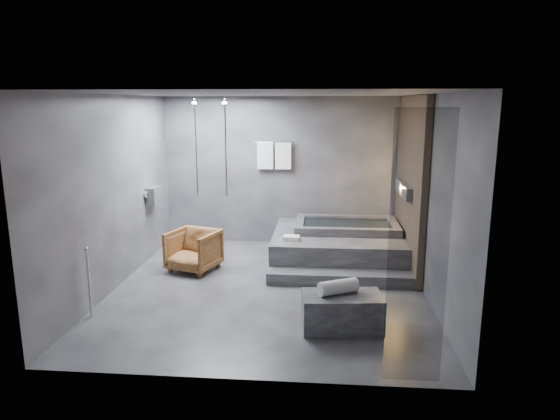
{
  "coord_description": "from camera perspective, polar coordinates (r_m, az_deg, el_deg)",
  "views": [
    {
      "loc": [
        0.76,
        -6.92,
        2.69
      ],
      "look_at": [
        0.14,
        0.3,
        1.12
      ],
      "focal_mm": 32.0,
      "sensor_mm": 36.0,
      "label": 1
    }
  ],
  "objects": [
    {
      "name": "concrete_bench",
      "position": [
        6.19,
        7.08,
        -11.44
      ],
      "size": [
        1.0,
        0.62,
        0.43
      ],
      "primitive_type": "cube",
      "rotation": [
        0.0,
        0.0,
        0.11
      ],
      "color": "#2F2F31",
      "rests_on": "ground"
    },
    {
      "name": "deck_towel",
      "position": [
        8.09,
        1.31,
        -3.21
      ],
      "size": [
        0.27,
        0.21,
        0.07
      ],
      "primitive_type": "cube",
      "rotation": [
        0.0,
        0.0,
        -0.07
      ],
      "color": "white",
      "rests_on": "tub_deck"
    },
    {
      "name": "tub_step",
      "position": [
        7.65,
        6.83,
        -7.72
      ],
      "size": [
        2.2,
        0.36,
        0.18
      ],
      "primitive_type": "cube",
      "color": "#2F2F31",
      "rests_on": "ground"
    },
    {
      "name": "tub_deck",
      "position": [
        8.73,
        6.61,
        -4.09
      ],
      "size": [
        2.2,
        2.0,
        0.5
      ],
      "primitive_type": "cube",
      "color": "#2F2F31",
      "rests_on": "ground"
    },
    {
      "name": "driftwood_chair",
      "position": [
        8.24,
        -9.85,
        -4.55
      ],
      "size": [
        0.91,
        0.93,
        0.67
      ],
      "primitive_type": "imported",
      "rotation": [
        0.0,
        0.0,
        -0.33
      ],
      "color": "#4A2912",
      "rests_on": "ground"
    },
    {
      "name": "room",
      "position": [
        7.24,
        1.96,
        4.61
      ],
      "size": [
        5.0,
        5.04,
        2.82
      ],
      "color": "#2A2A2D",
      "rests_on": "ground"
    },
    {
      "name": "rolled_towel",
      "position": [
        6.1,
        6.66,
        -8.72
      ],
      "size": [
        0.51,
        0.37,
        0.17
      ],
      "primitive_type": "cylinder",
      "rotation": [
        0.0,
        1.57,
        0.46
      ],
      "color": "white",
      "rests_on": "concrete_bench"
    }
  ]
}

